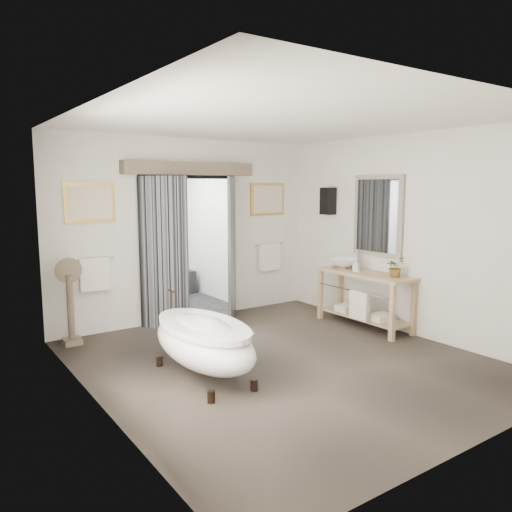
# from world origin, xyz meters

# --- Properties ---
(ground_plane) EXTENTS (5.00, 5.00, 0.00)m
(ground_plane) POSITION_xyz_m (0.00, 0.00, 0.00)
(ground_plane) COLOR #4F463B
(room_shell) EXTENTS (4.52, 5.02, 2.91)m
(room_shell) POSITION_xyz_m (-0.04, -0.11, 1.86)
(room_shell) COLOR silver
(room_shell) RESTS_ON ground_plane
(shower_room) EXTENTS (2.22, 2.01, 2.51)m
(shower_room) POSITION_xyz_m (0.00, 3.99, 0.91)
(shower_room) COLOR black
(shower_room) RESTS_ON ground_plane
(back_wall_dressing) EXTENTS (3.82, 0.73, 2.52)m
(back_wall_dressing) POSITION_xyz_m (0.00, 2.32, 1.56)
(back_wall_dressing) COLOR black
(back_wall_dressing) RESTS_ON ground_plane
(clawfoot_tub) EXTENTS (0.79, 1.77, 0.87)m
(clawfoot_tub) POSITION_xyz_m (-1.06, 0.12, 0.42)
(clawfoot_tub) COLOR black
(clawfoot_tub) RESTS_ON ground_plane
(vanity) EXTENTS (0.57, 1.60, 0.85)m
(vanity) POSITION_xyz_m (1.95, 0.52, 0.51)
(vanity) COLOR tan
(vanity) RESTS_ON ground_plane
(pedestal_mirror) EXTENTS (0.35, 0.23, 1.20)m
(pedestal_mirror) POSITION_xyz_m (-1.96, 2.20, 0.52)
(pedestal_mirror) COLOR #6D5F48
(pedestal_mirror) RESTS_ON ground_plane
(rug) EXTENTS (1.35, 1.06, 0.01)m
(rug) POSITION_xyz_m (-0.14, 1.66, 0.01)
(rug) COLOR silver
(rug) RESTS_ON ground_plane
(slippers) EXTENTS (0.36, 0.25, 0.05)m
(slippers) POSITION_xyz_m (-0.28, 1.60, 0.04)
(slippers) COLOR silver
(slippers) RESTS_ON rug
(basin) EXTENTS (0.63, 0.63, 0.16)m
(basin) POSITION_xyz_m (1.92, 0.95, 0.93)
(basin) COLOR white
(basin) RESTS_ON vanity
(plant) EXTENTS (0.27, 0.23, 0.30)m
(plant) POSITION_xyz_m (2.02, 0.00, 1.00)
(plant) COLOR gray
(plant) RESTS_ON vanity
(soap_bottle_a) EXTENTS (0.12, 0.12, 0.20)m
(soap_bottle_a) POSITION_xyz_m (1.91, 0.66, 0.95)
(soap_bottle_a) COLOR gray
(soap_bottle_a) RESTS_ON vanity
(soap_bottle_b) EXTENTS (0.15, 0.15, 0.18)m
(soap_bottle_b) POSITION_xyz_m (1.89, 1.15, 0.94)
(soap_bottle_b) COLOR gray
(soap_bottle_b) RESTS_ON vanity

